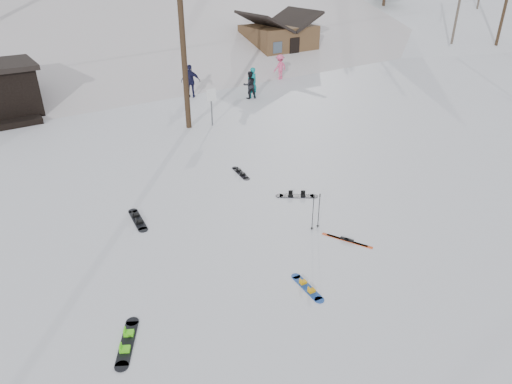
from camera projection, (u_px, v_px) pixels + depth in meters
ground at (375, 300)px, 11.31m from camera, size 200.00×200.00×0.00m
ski_slope at (32, 130)px, 57.06m from camera, size 60.00×85.24×65.97m
ridge_right at (294, 86)px, 71.95m from camera, size 45.66×93.98×54.59m
treeline_right at (324, 18)px, 59.99m from camera, size 20.00×60.00×10.00m
utility_pole at (182, 28)px, 20.36m from camera, size 2.00×0.26×9.00m
trail_sign at (211, 100)px, 22.18m from camera, size 0.50×0.09×1.85m
lift_hut at (4, 90)px, 23.47m from camera, size 3.40×4.10×2.75m
cabin at (278, 42)px, 35.65m from camera, size 5.39×4.40×3.77m
hero_snowboard at (307, 287)px, 11.71m from camera, size 0.35×1.30×0.09m
hero_skis at (347, 240)px, 13.63m from camera, size 0.76×1.46×0.08m
ski_poles at (316, 212)px, 13.97m from camera, size 0.33×0.09×1.20m
board_scatter_b at (138, 220)px, 14.67m from camera, size 0.46×1.60×0.11m
board_scatter_c at (127, 342)px, 10.05m from camera, size 0.96×1.42×0.11m
board_scatter_d at (297, 196)px, 16.13m from camera, size 1.27×0.99×0.10m
board_scatter_f at (241, 173)px, 17.80m from camera, size 0.41×1.34×0.09m
skier_teal at (252, 83)px, 26.73m from camera, size 0.69×0.48×1.78m
skier_dark at (250, 85)px, 26.64m from camera, size 0.89×0.76×1.59m
skier_pink at (280, 67)px, 30.77m from camera, size 1.13×0.74×1.64m
skier_navy at (191, 81)px, 26.78m from camera, size 1.20×0.99×1.92m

